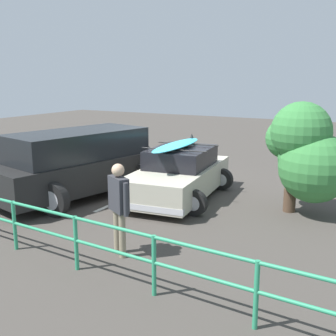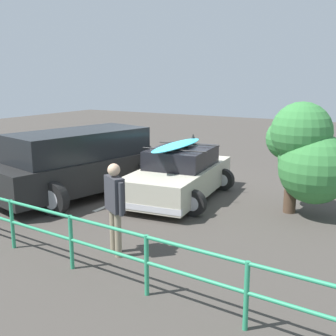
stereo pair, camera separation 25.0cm
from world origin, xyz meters
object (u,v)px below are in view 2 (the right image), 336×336
Objects in this scene: suv_car at (80,162)px; bush_near_left at (306,154)px; sedan_car at (180,174)px; person_bystander at (115,201)px.

bush_near_left is at bearing -165.45° from suv_car.
sedan_car is 4.00m from person_bystander.
person_bystander is (-0.80, 3.90, 0.39)m from sedan_car.
suv_car is 5.91m from bush_near_left.
suv_car is 2.96× the size of person_bystander.
suv_car is 4.23m from person_bystander.
sedan_car is at bearing -78.40° from person_bystander.
person_bystander is at bearing 59.68° from bush_near_left.
suv_car is 1.91× the size of bush_near_left.
bush_near_left is at bearing -175.28° from sedan_car.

